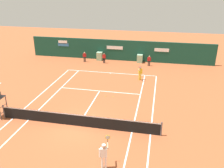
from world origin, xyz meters
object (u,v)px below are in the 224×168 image
at_px(ball_kid_centre_post, 85,56).
at_px(tennis_ball_by_sideline, 113,96).
at_px(player_near_side, 104,154).
at_px(player_on_baseline, 140,72).
at_px(ball_kid_left_post, 104,57).
at_px(ball_kid_right_post, 149,60).
at_px(tennis_ball_mid_court, 106,96).

height_order(ball_kid_centre_post, tennis_ball_by_sideline, ball_kid_centre_post).
bearing_deg(player_near_side, player_on_baseline, 73.45).
distance_m(player_on_baseline, ball_kid_left_post, 7.34).
bearing_deg(ball_kid_right_post, player_on_baseline, 79.58).
height_order(ball_kid_left_post, ball_kid_right_post, ball_kid_left_post).
relative_size(ball_kid_left_post, ball_kid_right_post, 1.01).
height_order(player_near_side, tennis_ball_by_sideline, player_near_side).
distance_m(ball_kid_centre_post, ball_kid_left_post, 2.69).
distance_m(player_near_side, tennis_ball_by_sideline, 9.34).
bearing_deg(tennis_ball_by_sideline, tennis_ball_mid_court, -174.33).
bearing_deg(ball_kid_centre_post, tennis_ball_by_sideline, 109.63).
height_order(player_near_side, ball_kid_left_post, player_near_side).
bearing_deg(ball_kid_left_post, ball_kid_right_post, 175.16).
bearing_deg(ball_kid_right_post, player_near_side, 82.82).
relative_size(player_on_baseline, ball_kid_left_post, 1.30).
relative_size(ball_kid_centre_post, tennis_ball_mid_court, 20.15).
distance_m(player_near_side, ball_kid_right_post, 19.12).
xyz_separation_m(ball_kid_left_post, tennis_ball_by_sideline, (3.23, -9.88, -0.75)).
bearing_deg(ball_kid_left_post, tennis_ball_by_sideline, 103.29).
relative_size(ball_kid_centre_post, ball_kid_left_post, 1.01).
bearing_deg(ball_kid_left_post, player_on_baseline, 130.77).
xyz_separation_m(player_near_side, tennis_ball_by_sideline, (-1.35, 9.20, -0.94)).
xyz_separation_m(ball_kid_left_post, tennis_ball_mid_court, (2.53, -9.95, -0.75)).
bearing_deg(ball_kid_right_post, ball_kid_left_post, -3.27).
xyz_separation_m(player_on_baseline, ball_kid_right_post, (0.64, 5.14, -0.15)).
bearing_deg(ball_kid_centre_post, ball_kid_left_post, 168.69).
bearing_deg(ball_kid_left_post, player_near_side, 98.68).
bearing_deg(tennis_ball_mid_court, player_near_side, -77.31).
relative_size(ball_kid_centre_post, tennis_ball_by_sideline, 20.15).
xyz_separation_m(ball_kid_right_post, tennis_ball_by_sideline, (-2.65, -9.88, -0.74)).
distance_m(tennis_ball_by_sideline, tennis_ball_mid_court, 0.71).
bearing_deg(ball_kid_right_post, ball_kid_centre_post, -3.27).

